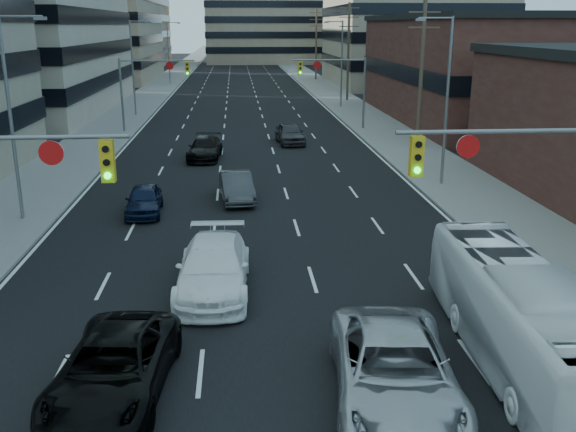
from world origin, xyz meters
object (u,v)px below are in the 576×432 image
at_px(white_van, 214,268).
at_px(transit_bus, 521,317).
at_px(black_pickup, 114,368).
at_px(silver_suv, 394,371).
at_px(sedan_blue, 144,200).

relative_size(white_van, transit_bus, 0.59).
relative_size(black_pickup, transit_bus, 0.55).
bearing_deg(transit_bus, silver_suv, -154.51).
height_order(black_pickup, silver_suv, silver_suv).
bearing_deg(black_pickup, sedan_blue, 100.26).
height_order(silver_suv, transit_bus, transit_bus).
xyz_separation_m(black_pickup, silver_suv, (6.57, -0.84, 0.10)).
bearing_deg(black_pickup, white_van, 75.78).
relative_size(silver_suv, sedan_blue, 1.52).
bearing_deg(white_van, silver_suv, -55.86).
xyz_separation_m(white_van, sedan_blue, (-3.55, 9.52, -0.15)).
xyz_separation_m(white_van, silver_suv, (4.40, -6.99, 0.01)).
bearing_deg(white_van, black_pickup, -107.53).
relative_size(silver_suv, transit_bus, 0.62).
xyz_separation_m(silver_suv, sedan_blue, (-7.95, 16.51, -0.16)).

